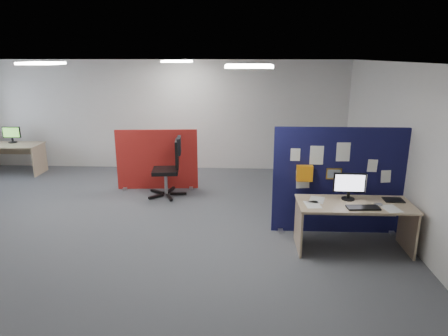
{
  "coord_description": "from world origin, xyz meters",
  "views": [
    {
      "loc": [
        1.93,
        -6.34,
        2.82
      ],
      "look_at": [
        1.63,
        0.02,
        1.0
      ],
      "focal_mm": 32.0,
      "sensor_mm": 36.0,
      "label": 1
    }
  ],
  "objects_px": {
    "monitor_main": "(349,185)",
    "monitor_second": "(12,134)",
    "main_desk": "(353,213)",
    "navy_divider": "(338,181)",
    "second_desk": "(12,151)",
    "office_chair": "(171,164)",
    "red_divider": "(157,160)"
  },
  "relations": [
    {
      "from": "monitor_main",
      "to": "monitor_second",
      "type": "relative_size",
      "value": 1.08
    },
    {
      "from": "monitor_main",
      "to": "second_desk",
      "type": "distance_m",
      "value": 8.02
    },
    {
      "from": "main_desk",
      "to": "second_desk",
      "type": "height_order",
      "value": "same"
    },
    {
      "from": "monitor_main",
      "to": "red_divider",
      "type": "xyz_separation_m",
      "value": [
        -3.41,
        2.5,
        -0.32
      ]
    },
    {
      "from": "navy_divider",
      "to": "monitor_main",
      "type": "relative_size",
      "value": 4.52
    },
    {
      "from": "red_divider",
      "to": "office_chair",
      "type": "bearing_deg",
      "value": -54.43
    },
    {
      "from": "monitor_main",
      "to": "monitor_second",
      "type": "distance_m",
      "value": 8.09
    },
    {
      "from": "monitor_main",
      "to": "second_desk",
      "type": "xyz_separation_m",
      "value": [
        -7.2,
        3.5,
        -0.41
      ]
    },
    {
      "from": "monitor_main",
      "to": "monitor_second",
      "type": "height_order",
      "value": "monitor_main"
    },
    {
      "from": "monitor_second",
      "to": "main_desk",
      "type": "bearing_deg",
      "value": -29.47
    },
    {
      "from": "second_desk",
      "to": "red_divider",
      "type": "bearing_deg",
      "value": -14.92
    },
    {
      "from": "main_desk",
      "to": "monitor_second",
      "type": "bearing_deg",
      "value": 152.7
    },
    {
      "from": "main_desk",
      "to": "monitor_second",
      "type": "distance_m",
      "value": 8.21
    },
    {
      "from": "main_desk",
      "to": "monitor_second",
      "type": "xyz_separation_m",
      "value": [
        -7.28,
        3.76,
        0.39
      ]
    },
    {
      "from": "monitor_second",
      "to": "office_chair",
      "type": "xyz_separation_m",
      "value": [
        4.2,
        -1.6,
        -0.26
      ]
    },
    {
      "from": "main_desk",
      "to": "office_chair",
      "type": "height_order",
      "value": "office_chair"
    },
    {
      "from": "monitor_main",
      "to": "red_divider",
      "type": "height_order",
      "value": "red_divider"
    },
    {
      "from": "main_desk",
      "to": "navy_divider",
      "type": "bearing_deg",
      "value": 101.39
    },
    {
      "from": "second_desk",
      "to": "monitor_second",
      "type": "distance_m",
      "value": 0.43
    },
    {
      "from": "navy_divider",
      "to": "monitor_main",
      "type": "bearing_deg",
      "value": -83.39
    },
    {
      "from": "navy_divider",
      "to": "monitor_second",
      "type": "bearing_deg",
      "value": 156.07
    },
    {
      "from": "red_divider",
      "to": "monitor_second",
      "type": "relative_size",
      "value": 3.98
    },
    {
      "from": "red_divider",
      "to": "main_desk",
      "type": "bearing_deg",
      "value": -41.63
    },
    {
      "from": "main_desk",
      "to": "monitor_main",
      "type": "bearing_deg",
      "value": 118.01
    },
    {
      "from": "red_divider",
      "to": "office_chair",
      "type": "xyz_separation_m",
      "value": [
        0.39,
        -0.46,
        0.05
      ]
    },
    {
      "from": "second_desk",
      "to": "monitor_second",
      "type": "relative_size",
      "value": 3.31
    },
    {
      "from": "navy_divider",
      "to": "main_desk",
      "type": "bearing_deg",
      "value": -78.61
    },
    {
      "from": "second_desk",
      "to": "office_chair",
      "type": "height_order",
      "value": "office_chair"
    },
    {
      "from": "red_divider",
      "to": "office_chair",
      "type": "height_order",
      "value": "red_divider"
    },
    {
      "from": "main_desk",
      "to": "office_chair",
      "type": "xyz_separation_m",
      "value": [
        -3.08,
        2.16,
        0.13
      ]
    },
    {
      "from": "monitor_main",
      "to": "red_divider",
      "type": "distance_m",
      "value": 4.24
    },
    {
      "from": "main_desk",
      "to": "second_desk",
      "type": "bearing_deg",
      "value": 153.47
    }
  ]
}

